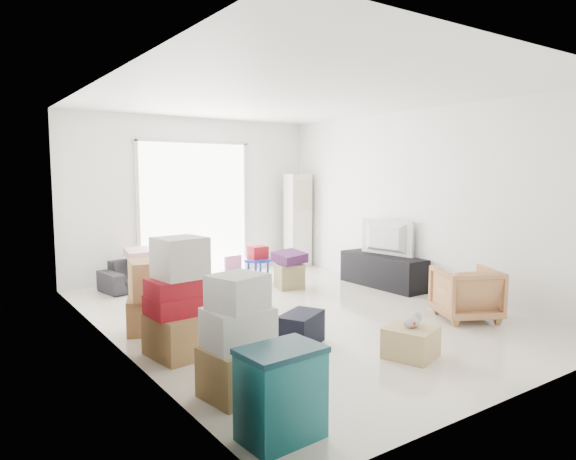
# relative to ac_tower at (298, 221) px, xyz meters

# --- Properties ---
(room_shell) EXTENTS (4.98, 6.48, 3.18)m
(room_shell) POSITION_rel_ac_tower_xyz_m (-1.95, -2.65, 0.48)
(room_shell) COLOR silver
(room_shell) RESTS_ON ground
(sliding_door) EXTENTS (2.10, 0.04, 2.33)m
(sliding_door) POSITION_rel_ac_tower_xyz_m (-1.95, 0.33, 0.37)
(sliding_door) COLOR white
(sliding_door) RESTS_ON room_shell
(ac_tower) EXTENTS (0.45, 0.30, 1.75)m
(ac_tower) POSITION_rel_ac_tower_xyz_m (0.00, 0.00, 0.00)
(ac_tower) COLOR silver
(ac_tower) RESTS_ON room_shell
(tv_console) EXTENTS (0.45, 1.49, 0.50)m
(tv_console) POSITION_rel_ac_tower_xyz_m (0.05, -2.19, -0.63)
(tv_console) COLOR black
(tv_console) RESTS_ON room_shell
(television) EXTENTS (0.68, 1.02, 0.12)m
(television) POSITION_rel_ac_tower_xyz_m (0.05, -2.19, -0.32)
(television) COLOR black
(television) RESTS_ON tv_console
(sofa) EXTENTS (1.59, 0.67, 0.60)m
(sofa) POSITION_rel_ac_tower_xyz_m (-2.90, -0.15, -0.57)
(sofa) COLOR #27262B
(sofa) RESTS_ON room_shell
(pillow_left) EXTENTS (0.36, 0.29, 0.11)m
(pillow_left) POSITION_rel_ac_tower_xyz_m (-3.10, -0.12, -0.22)
(pillow_left) COLOR #DDA1AB
(pillow_left) RESTS_ON sofa
(pillow_right) EXTENTS (0.43, 0.39, 0.12)m
(pillow_right) POSITION_rel_ac_tower_xyz_m (-2.64, -0.10, -0.21)
(pillow_right) COLOR #DDA1AB
(pillow_right) RESTS_ON sofa
(armchair) EXTENTS (0.89, 0.87, 0.70)m
(armchair) POSITION_rel_ac_tower_xyz_m (-0.43, -4.07, -0.53)
(armchair) COLOR tan
(armchair) RESTS_ON room_shell
(storage_bins) EXTENTS (0.56, 0.41, 0.62)m
(storage_bins) POSITION_rel_ac_tower_xyz_m (-3.85, -5.13, -0.56)
(storage_bins) COLOR #166268
(storage_bins) RESTS_ON room_shell
(box_stack_a) EXTENTS (0.59, 0.52, 0.97)m
(box_stack_a) POSITION_rel_ac_tower_xyz_m (-3.75, -4.39, -0.44)
(box_stack_a) COLOR olive
(box_stack_a) RESTS_ON room_shell
(box_stack_b) EXTENTS (0.65, 0.64, 1.15)m
(box_stack_b) POSITION_rel_ac_tower_xyz_m (-3.75, -3.27, -0.38)
(box_stack_b) COLOR olive
(box_stack_b) RESTS_ON room_shell
(box_stack_c) EXTENTS (0.67, 0.61, 0.80)m
(box_stack_c) POSITION_rel_ac_tower_xyz_m (-3.72, -2.40, -0.48)
(box_stack_c) COLOR olive
(box_stack_c) RESTS_ON room_shell
(loose_box) EXTENTS (0.51, 0.51, 0.31)m
(loose_box) POSITION_rel_ac_tower_xyz_m (-3.01, -2.53, -0.72)
(loose_box) COLOR olive
(loose_box) RESTS_ON room_shell
(duffel_bag) EXTENTS (0.61, 0.52, 0.33)m
(duffel_bag) POSITION_rel_ac_tower_xyz_m (-2.63, -3.69, -0.71)
(duffel_bag) COLOR black
(duffel_bag) RESTS_ON room_shell
(ottoman) EXTENTS (0.46, 0.46, 0.38)m
(ottoman) POSITION_rel_ac_tower_xyz_m (-1.22, -1.47, -0.69)
(ottoman) COLOR olive
(ottoman) RESTS_ON room_shell
(blanket) EXTENTS (0.44, 0.44, 0.14)m
(blanket) POSITION_rel_ac_tower_xyz_m (-1.22, -1.47, -0.43)
(blanket) COLOR #4F2153
(blanket) RESTS_ON ottoman
(kids_table) EXTENTS (0.46, 0.46, 0.59)m
(kids_table) POSITION_rel_ac_tower_xyz_m (-1.40, -0.84, -0.46)
(kids_table) COLOR #1B2EA9
(kids_table) RESTS_ON room_shell
(toy_walker) EXTENTS (0.37, 0.34, 0.45)m
(toy_walker) POSITION_rel_ac_tower_xyz_m (-1.75, -0.73, -0.75)
(toy_walker) COLOR silver
(toy_walker) RESTS_ON room_shell
(wood_crate) EXTENTS (0.55, 0.55, 0.29)m
(wood_crate) POSITION_rel_ac_tower_xyz_m (-1.97, -4.58, -0.73)
(wood_crate) COLOR tan
(wood_crate) RESTS_ON room_shell
(plush_bunny) EXTENTS (0.25, 0.15, 0.13)m
(plush_bunny) POSITION_rel_ac_tower_xyz_m (-1.94, -4.57, -0.53)
(plush_bunny) COLOR #B2ADA8
(plush_bunny) RESTS_ON wood_crate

